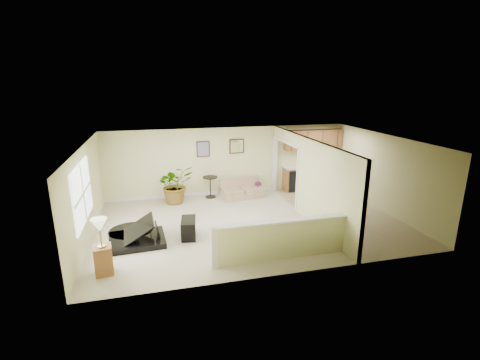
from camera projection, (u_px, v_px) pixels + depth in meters
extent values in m
plane|color=tan|center=(250.00, 223.00, 10.51)|extent=(9.00, 9.00, 0.00)
cube|color=#C6C587|center=(229.00, 161.00, 12.96)|extent=(9.00, 0.04, 2.50)
cube|color=#C6C587|center=(289.00, 222.00, 7.37)|extent=(9.00, 0.04, 2.50)
cube|color=#C6C587|center=(86.00, 195.00, 9.11)|extent=(0.04, 6.00, 2.50)
cube|color=#C6C587|center=(384.00, 173.00, 11.22)|extent=(0.04, 6.00, 2.50)
cube|color=white|center=(251.00, 141.00, 9.82)|extent=(9.00, 6.00, 0.04)
cube|color=gray|center=(344.00, 213.00, 11.25)|extent=(2.70, 6.00, 0.01)
cube|color=#C6C587|center=(326.00, 191.00, 9.47)|extent=(0.12, 3.60, 2.50)
cube|color=#C6C587|center=(287.00, 136.00, 11.95)|extent=(0.12, 2.35, 0.40)
cube|color=#C6C587|center=(283.00, 240.00, 8.27)|extent=(3.30, 0.12, 0.95)
cube|color=silver|center=(283.00, 221.00, 8.14)|extent=(3.40, 0.22, 0.05)
cube|color=silver|center=(214.00, 247.00, 7.88)|extent=(0.14, 0.14, 1.00)
cube|color=white|center=(82.00, 193.00, 8.59)|extent=(0.05, 2.15, 1.45)
cube|color=#352013|center=(203.00, 149.00, 12.58)|extent=(0.48, 0.03, 0.58)
cube|color=#8C5978|center=(203.00, 149.00, 12.56)|extent=(0.40, 0.01, 0.50)
cube|color=#352013|center=(237.00, 146.00, 12.86)|extent=(0.55, 0.03, 0.55)
cube|color=white|center=(237.00, 146.00, 12.84)|extent=(0.46, 0.01, 0.46)
cube|color=brown|center=(312.00, 178.00, 13.68)|extent=(2.30, 0.60, 0.90)
cube|color=beige|center=(313.00, 166.00, 13.55)|extent=(2.36, 0.65, 0.04)
cube|color=black|center=(293.00, 180.00, 13.49)|extent=(0.60, 0.60, 0.84)
cube|color=brown|center=(313.00, 140.00, 13.38)|extent=(2.30, 0.35, 0.75)
cube|color=black|center=(135.00, 216.00, 9.00)|extent=(1.49, 1.31, 0.29)
cylinder|color=black|center=(130.00, 209.00, 9.47)|extent=(1.21, 1.21, 0.29)
cube|color=silver|center=(168.00, 215.00, 9.21)|extent=(0.28, 0.99, 0.02)
cube|color=black|center=(131.00, 206.00, 9.00)|extent=(1.19, 1.20, 0.66)
cube|color=black|center=(189.00, 228.00, 9.49)|extent=(0.49, 0.81, 0.51)
cube|color=tan|center=(242.00, 192.00, 12.76)|extent=(1.56, 1.03, 0.41)
cube|color=tan|center=(240.00, 179.00, 12.94)|extent=(1.48, 0.40, 0.43)
cube|color=tan|center=(224.00, 186.00, 12.53)|extent=(0.29, 0.85, 0.16)
cube|color=tan|center=(259.00, 183.00, 12.83)|extent=(0.29, 0.85, 0.16)
cylinder|color=black|center=(211.00, 197.00, 12.80)|extent=(0.39, 0.39, 0.03)
cylinder|color=black|center=(210.00, 187.00, 12.69)|extent=(0.04, 0.04, 0.75)
cylinder|color=black|center=(210.00, 177.00, 12.59)|extent=(0.54, 0.54, 0.03)
cylinder|color=black|center=(176.00, 199.00, 12.21)|extent=(0.38, 0.38, 0.27)
imported|color=#144418|center=(175.00, 184.00, 12.06)|extent=(1.45, 1.34, 1.34)
cylinder|color=black|center=(258.00, 193.00, 12.96)|extent=(0.28, 0.28, 0.19)
imported|color=#144418|center=(258.00, 189.00, 12.91)|extent=(0.37, 0.37, 0.53)
cube|color=brown|center=(103.00, 260.00, 7.65)|extent=(0.44, 0.44, 0.66)
cylinder|color=#B1813B|center=(102.00, 246.00, 7.56)|extent=(0.18, 0.18, 0.02)
cylinder|color=#B1813B|center=(101.00, 237.00, 7.50)|extent=(0.03, 0.03, 0.44)
cone|color=beige|center=(99.00, 225.00, 7.42)|extent=(0.35, 0.35, 0.28)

